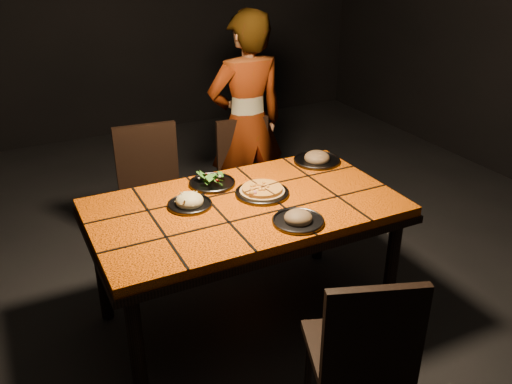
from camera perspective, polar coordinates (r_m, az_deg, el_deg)
name	(u,v)px	position (r m, az deg, el deg)	size (l,w,h in m)	color
room_shell	(244,60)	(2.59, -1.31, 13.76)	(6.04, 7.04, 3.08)	black
dining_table	(245,216)	(2.88, -1.14, -2.59)	(1.62, 0.92, 0.75)	#EB5E07
chair_near	(363,349)	(2.34, 11.16, -15.95)	(0.51, 0.51, 0.88)	black
chair_far_left	(152,185)	(3.64, -10.94, 0.70)	(0.45, 0.45, 0.91)	black
chair_far_right	(247,171)	(3.87, -0.94, 2.20)	(0.42, 0.42, 0.85)	black
diner	(247,123)	(3.90, -0.98, 7.23)	(0.58, 0.38, 1.59)	brown
plate_pizza	(262,191)	(2.93, 0.65, 0.05)	(0.29, 0.29, 0.04)	#313135
plate_pasta	(190,202)	(2.82, -7.00, -1.10)	(0.23, 0.23, 0.08)	#313135
plate_salad	(212,180)	(3.05, -4.65, 1.22)	(0.26, 0.26, 0.07)	#313135
plate_mushroom_a	(298,219)	(2.65, 4.47, -2.81)	(0.26, 0.26, 0.08)	#313135
plate_mushroom_b	(317,158)	(3.36, 6.44, 3.57)	(0.29, 0.29, 0.09)	#313135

